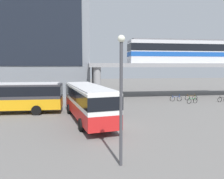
# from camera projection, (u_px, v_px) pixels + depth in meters

# --- Properties ---
(ground_plane) EXTENTS (120.00, 120.00, 0.00)m
(ground_plane) POSITION_uv_depth(u_px,v_px,m) (103.00, 105.00, 28.11)
(ground_plane) COLOR #605E5B
(station_building) EXTENTS (23.93, 14.35, 18.59)m
(station_building) POSITION_uv_depth(u_px,v_px,m) (22.00, 42.00, 39.84)
(station_building) COLOR slate
(station_building) RESTS_ON ground_plane
(elevated_platform) EXTENTS (32.33, 6.05, 5.43)m
(elevated_platform) POSITION_uv_depth(u_px,v_px,m) (186.00, 68.00, 36.30)
(elevated_platform) COLOR gray
(elevated_platform) RESTS_ON ground_plane
(train) EXTENTS (19.09, 2.96, 3.84)m
(train) POSITION_uv_depth(u_px,v_px,m) (186.00, 51.00, 35.99)
(train) COLOR silver
(train) RESTS_ON elevated_platform
(bus_main) EXTENTS (4.59, 11.32, 3.22)m
(bus_main) POSITION_uv_depth(u_px,v_px,m) (88.00, 99.00, 20.00)
(bus_main) COLOR red
(bus_main) RESTS_ON ground_plane
(bus_secondary) EXTENTS (11.08, 2.91, 3.22)m
(bus_secondary) POSITION_uv_depth(u_px,v_px,m) (8.00, 95.00, 23.08)
(bus_secondary) COLOR orange
(bus_secondary) RESTS_ON ground_plane
(bicycle_blue) EXTENTS (1.79, 0.07, 1.04)m
(bicycle_blue) POSITION_uv_depth(u_px,v_px,m) (176.00, 99.00, 31.42)
(bicycle_blue) COLOR black
(bicycle_blue) RESTS_ON ground_plane
(bicycle_brown) EXTENTS (1.75, 0.50, 1.04)m
(bicycle_brown) POSITION_uv_depth(u_px,v_px,m) (191.00, 98.00, 32.34)
(bicycle_brown) COLOR black
(bicycle_brown) RESTS_ON ground_plane
(bicycle_black) EXTENTS (1.78, 0.36, 1.04)m
(bicycle_black) POSITION_uv_depth(u_px,v_px,m) (223.00, 99.00, 30.81)
(bicycle_black) COLOR black
(bicycle_black) RESTS_ON ground_plane
(bicycle_green) EXTENTS (1.74, 0.53, 1.04)m
(bicycle_green) POSITION_uv_depth(u_px,v_px,m) (192.00, 101.00, 29.58)
(bicycle_green) COLOR black
(bicycle_green) RESTS_ON ground_plane
(lamp_post) EXTENTS (0.36, 0.36, 6.45)m
(lamp_post) POSITION_uv_depth(u_px,v_px,m) (121.00, 91.00, 10.67)
(lamp_post) COLOR #3F3F44
(lamp_post) RESTS_ON ground_plane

